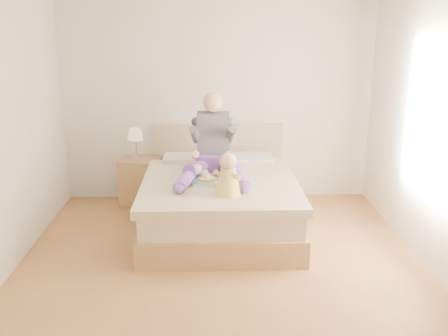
{
  "coord_description": "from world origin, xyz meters",
  "views": [
    {
      "loc": [
        -0.12,
        -4.34,
        2.3
      ],
      "look_at": [
        0.05,
        0.89,
        0.75
      ],
      "focal_mm": 40.0,
      "sensor_mm": 36.0,
      "label": 1
    }
  ],
  "objects_px": {
    "tray": "(216,180)",
    "baby": "(229,177)",
    "nightstand": "(142,181)",
    "adult": "(213,150)",
    "bed": "(219,199)"
  },
  "relations": [
    {
      "from": "bed",
      "to": "adult",
      "type": "bearing_deg",
      "value": 123.61
    },
    {
      "from": "bed",
      "to": "adult",
      "type": "height_order",
      "value": "adult"
    },
    {
      "from": "bed",
      "to": "nightstand",
      "type": "distance_m",
      "value": 1.28
    },
    {
      "from": "tray",
      "to": "nightstand",
      "type": "bearing_deg",
      "value": 137.93
    },
    {
      "from": "tray",
      "to": "baby",
      "type": "xyz_separation_m",
      "value": [
        0.12,
        -0.39,
        0.15
      ]
    },
    {
      "from": "adult",
      "to": "baby",
      "type": "height_order",
      "value": "adult"
    },
    {
      "from": "adult",
      "to": "nightstand",
      "type": "bearing_deg",
      "value": 144.88
    },
    {
      "from": "tray",
      "to": "baby",
      "type": "distance_m",
      "value": 0.44
    },
    {
      "from": "adult",
      "to": "baby",
      "type": "xyz_separation_m",
      "value": [
        0.15,
        -0.76,
        -0.1
      ]
    },
    {
      "from": "nightstand",
      "to": "adult",
      "type": "distance_m",
      "value": 1.3
    },
    {
      "from": "nightstand",
      "to": "adult",
      "type": "height_order",
      "value": "adult"
    },
    {
      "from": "adult",
      "to": "tray",
      "type": "relative_size",
      "value": 2.2
    },
    {
      "from": "nightstand",
      "to": "tray",
      "type": "bearing_deg",
      "value": -35.2
    },
    {
      "from": "adult",
      "to": "tray",
      "type": "bearing_deg",
      "value": -84.5
    },
    {
      "from": "bed",
      "to": "baby",
      "type": "relative_size",
      "value": 4.97
    }
  ]
}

